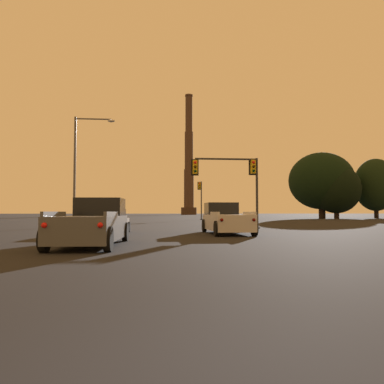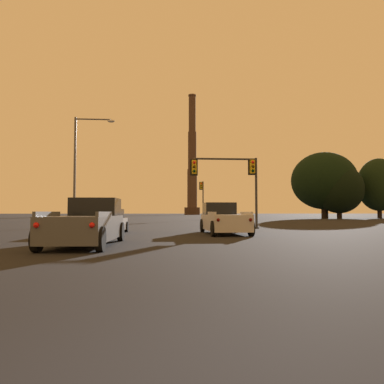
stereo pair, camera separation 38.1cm
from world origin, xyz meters
The scene contains 10 objects.
sedan_left_lane_front centered at (-3.37, 19.60, 0.67)m, with size 2.16×4.77×1.43m.
pickup_truck_right_lane_front centered at (3.35, 19.17, 0.80)m, with size 2.29×5.54×1.82m.
pickup_truck_left_lane_second centered at (-3.00, 12.18, 0.80)m, with size 2.35×5.56×1.82m.
traffic_light_overhead_right centered at (5.22, 25.59, 4.11)m, with size 5.23×0.50×5.37m.
traffic_light_far_right centered at (6.07, 56.00, 3.97)m, with size 0.78×0.50×6.06m.
street_lamp centered at (-7.11, 29.96, 5.70)m, with size 3.41×0.36×9.35m.
smokestack centered at (13.57, 169.52, 21.98)m, with size 7.19×7.19×56.14m.
treeline_far_right centered at (42.67, 68.45, 6.67)m, with size 8.37×7.53×11.91m.
treeline_right_mid centered at (33.41, 66.38, 5.68)m, with size 9.35×8.41×10.37m.
treeline_far_left centered at (31.47, 68.44, 7.36)m, with size 12.80×11.52×12.99m.
Camera 2 is at (-0.18, -2.31, 1.24)m, focal length 35.00 mm.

